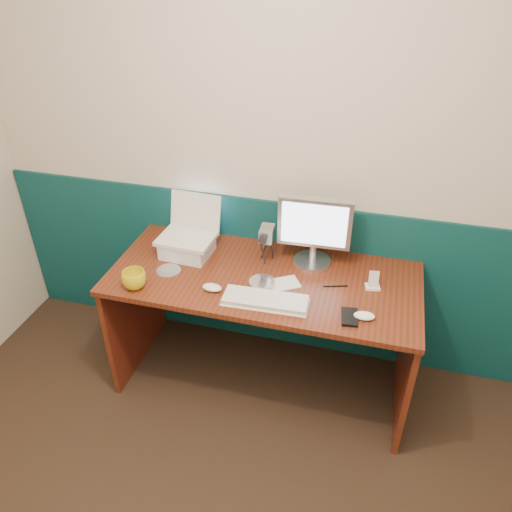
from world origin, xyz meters
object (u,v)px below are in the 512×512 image
(laptop, at_px, (185,221))
(mug, at_px, (134,280))
(camcorder, at_px, (267,244))
(monitor, at_px, (314,232))
(desk, at_px, (263,331))
(keyboard, at_px, (265,301))

(laptop, bearing_deg, mug, -108.45)
(camcorder, bearing_deg, monitor, 6.06)
(laptop, relative_size, monitor, 0.78)
(desk, relative_size, camcorder, 7.86)
(laptop, relative_size, mug, 2.43)
(desk, distance_m, monitor, 0.64)
(monitor, distance_m, keyboard, 0.47)
(laptop, relative_size, keyboard, 0.72)
(keyboard, height_order, camcorder, camcorder)
(laptop, distance_m, monitor, 0.68)
(keyboard, xyz_separation_m, mug, (-0.66, -0.05, 0.04))
(monitor, height_order, keyboard, monitor)
(desk, height_order, keyboard, keyboard)
(monitor, bearing_deg, mug, -153.64)
(desk, distance_m, laptop, 0.75)
(mug, bearing_deg, monitor, 28.78)
(laptop, height_order, mug, laptop)
(monitor, xyz_separation_m, camcorder, (-0.24, -0.04, -0.09))
(laptop, bearing_deg, camcorder, 10.05)
(laptop, relative_size, camcorder, 1.44)
(laptop, xyz_separation_m, mug, (-0.14, -0.35, -0.16))
(desk, relative_size, mug, 13.30)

